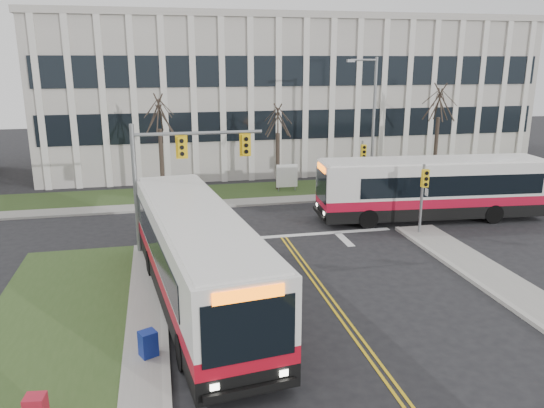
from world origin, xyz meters
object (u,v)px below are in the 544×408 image
Objects in this scene: bus_main at (196,259)px; bus_cross at (431,190)px; newspaper_box_blue at (148,346)px; directory_sign at (287,176)px; streetlight at (371,118)px.

bus_main is 16.43m from bus_cross.
newspaper_box_blue is at bearing -48.33° from bus_cross.
directory_sign is 18.04m from bus_main.
streetlight is at bearing -166.12° from bus_cross.
bus_main is 1.03× the size of bus_cross.
newspaper_box_blue is (-9.30, -20.02, -0.70)m from directory_sign.
directory_sign is at bearing -135.76° from bus_cross.
bus_cross is (14.12, 8.39, -0.05)m from bus_main.
bus_main is at bearing -130.81° from streetlight.
bus_cross is (1.09, -6.70, -3.46)m from streetlight.
directory_sign is at bearing 58.11° from bus_main.
streetlight is 0.69× the size of bus_main.
streetlight reaches higher than bus_cross.
bus_main reaches higher than directory_sign.
streetlight reaches higher than bus_main.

